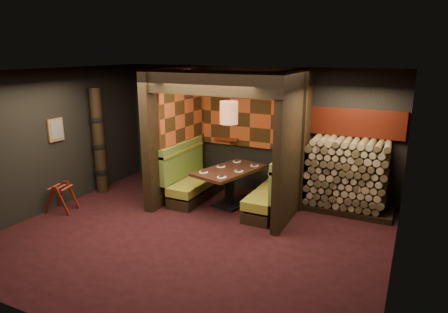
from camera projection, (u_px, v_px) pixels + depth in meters
floor at (192, 237)px, 7.06m from camera, size 6.50×5.50×0.02m
ceiling at (188, 71)px, 6.32m from camera, size 6.50×5.50×0.02m
wall_back at (252, 130)px, 9.09m from camera, size 6.50×0.02×2.85m
wall_front at (59, 219)px, 4.29m from camera, size 6.50×0.02×2.85m
wall_left at (51, 140)px, 8.07m from camera, size 0.02×5.50×2.85m
wall_right at (401, 187)px, 5.31m from camera, size 0.02×5.50×2.85m
partition_left at (175, 134)px, 8.69m from camera, size 0.20×2.20×2.85m
partition_right at (294, 145)px, 7.61m from camera, size 0.15×2.10×2.85m
header_beam at (208, 83)px, 7.00m from camera, size 2.85×0.18×0.44m
tapa_back_panel at (251, 113)px, 8.95m from camera, size 2.40×0.06×1.55m
tapa_side_panel at (184, 114)px, 8.69m from camera, size 0.04×1.85×1.45m
lacquer_shelf at (226, 139)px, 9.31m from camera, size 0.60×0.12×0.07m
booth_bench_left at (192, 181)px, 8.79m from camera, size 0.68×1.60×1.14m
booth_bench_right at (273, 194)px, 7.99m from camera, size 0.68×1.60×1.14m
dining_table at (230, 180)px, 8.28m from camera, size 1.21×1.70×0.81m
place_settings at (230, 169)px, 8.22m from camera, size 0.92×1.33×0.03m
pendant_lamp at (229, 113)px, 7.88m from camera, size 0.36×0.36×1.08m
framed_picture at (56, 130)px, 8.09m from camera, size 0.05×0.36×0.46m
luggage_rack at (61, 196)px, 8.10m from camera, size 0.66×0.53×0.63m
totem_column at (99, 142)px, 9.00m from camera, size 0.31×0.31×2.40m
firewood_stack at (350, 177)px, 7.93m from camera, size 1.73×0.70×1.50m
mosaic_header at (357, 123)px, 7.96m from camera, size 1.83×0.10×0.56m
bay_front_post at (303, 143)px, 7.80m from camera, size 0.08×0.08×2.85m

